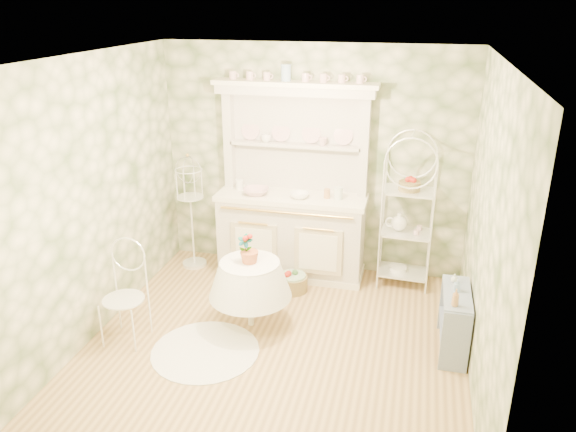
% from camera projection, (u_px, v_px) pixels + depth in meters
% --- Properties ---
extents(floor, '(3.60, 3.60, 0.00)m').
position_uv_depth(floor, '(276.00, 344.00, 5.48)').
color(floor, tan).
rests_on(floor, ground).
extents(ceiling, '(3.60, 3.60, 0.00)m').
position_uv_depth(ceiling, '(274.00, 58.00, 4.49)').
color(ceiling, white).
rests_on(ceiling, floor).
extents(wall_left, '(3.60, 3.60, 0.00)m').
position_uv_depth(wall_left, '(93.00, 199.00, 5.37)').
color(wall_left, beige).
rests_on(wall_left, floor).
extents(wall_right, '(3.60, 3.60, 0.00)m').
position_uv_depth(wall_right, '(487.00, 233.00, 4.60)').
color(wall_right, beige).
rests_on(wall_right, floor).
extents(wall_back, '(3.60, 3.60, 0.00)m').
position_uv_depth(wall_back, '(313.00, 161.00, 6.62)').
color(wall_back, beige).
rests_on(wall_back, floor).
extents(wall_front, '(3.60, 3.60, 0.00)m').
position_uv_depth(wall_front, '(199.00, 321.00, 3.36)').
color(wall_front, beige).
rests_on(wall_front, floor).
extents(kitchen_dresser, '(1.87, 0.61, 2.29)m').
position_uv_depth(kitchen_dresser, '(292.00, 184.00, 6.48)').
color(kitchen_dresser, silver).
rests_on(kitchen_dresser, floor).
extents(bakers_rack, '(0.62, 0.46, 1.92)m').
position_uv_depth(bakers_rack, '(408.00, 207.00, 6.29)').
color(bakers_rack, white).
rests_on(bakers_rack, floor).
extents(side_shelf, '(0.32, 0.69, 0.57)m').
position_uv_depth(side_shelf, '(454.00, 323.00, 5.29)').
color(side_shelf, '#818FAD').
rests_on(side_shelf, floor).
extents(round_table, '(0.71, 0.71, 0.66)m').
position_uv_depth(round_table, '(251.00, 296.00, 5.68)').
color(round_table, white).
rests_on(round_table, floor).
extents(cafe_chair, '(0.42, 0.42, 0.88)m').
position_uv_depth(cafe_chair, '(124.00, 300.00, 5.39)').
color(cafe_chair, white).
rests_on(cafe_chair, floor).
extents(birdcage_stand, '(0.37, 0.37, 1.50)m').
position_uv_depth(birdcage_stand, '(191.00, 209.00, 6.82)').
color(birdcage_stand, white).
rests_on(birdcage_stand, floor).
extents(floor_basket, '(0.32, 0.32, 0.19)m').
position_uv_depth(floor_basket, '(293.00, 283.00, 6.44)').
color(floor_basket, olive).
rests_on(floor_basket, floor).
extents(lace_rug, '(1.15, 1.15, 0.01)m').
position_uv_depth(lace_rug, '(205.00, 351.00, 5.36)').
color(lace_rug, white).
rests_on(lace_rug, floor).
extents(bowl_floral, '(0.34, 0.34, 0.07)m').
position_uv_depth(bowl_floral, '(256.00, 194.00, 6.54)').
color(bowl_floral, white).
rests_on(bowl_floral, kitchen_dresser).
extents(bowl_white, '(0.27, 0.27, 0.07)m').
position_uv_depth(bowl_white, '(299.00, 198.00, 6.42)').
color(bowl_white, white).
rests_on(bowl_white, kitchen_dresser).
extents(cup_left, '(0.15, 0.15, 0.09)m').
position_uv_depth(cup_left, '(266.00, 139.00, 6.53)').
color(cup_left, white).
rests_on(cup_left, kitchen_dresser).
extents(cup_right, '(0.12, 0.12, 0.09)m').
position_uv_depth(cup_right, '(323.00, 143.00, 6.37)').
color(cup_right, white).
rests_on(cup_right, kitchen_dresser).
extents(potted_geranium, '(0.16, 0.11, 0.29)m').
position_uv_depth(potted_geranium, '(245.00, 249.00, 5.50)').
color(potted_geranium, '#3F7238').
rests_on(potted_geranium, round_table).
extents(bottle_amber, '(0.07, 0.07, 0.16)m').
position_uv_depth(bottle_amber, '(455.00, 299.00, 4.93)').
color(bottle_amber, '#B4814D').
rests_on(bottle_amber, side_shelf).
extents(bottle_blue, '(0.06, 0.06, 0.12)m').
position_uv_depth(bottle_blue, '(457.00, 287.00, 5.19)').
color(bottle_blue, '#8CABCE').
rests_on(bottle_blue, side_shelf).
extents(bottle_glass, '(0.07, 0.07, 0.09)m').
position_uv_depth(bottle_glass, '(454.00, 279.00, 5.35)').
color(bottle_glass, silver).
rests_on(bottle_glass, side_shelf).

